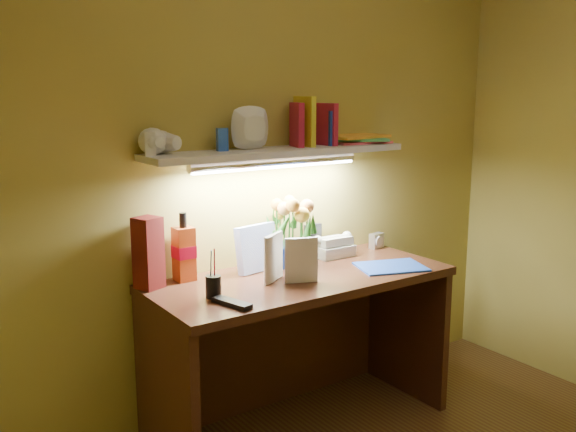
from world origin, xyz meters
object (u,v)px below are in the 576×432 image
(telephone, at_px, (332,245))
(desk, at_px, (301,353))
(flower_bouquet, at_px, (291,229))
(whisky_bottle, at_px, (184,247))
(desk_clock, at_px, (376,241))

(telephone, bearing_deg, desk, -148.83)
(flower_bouquet, xyz_separation_m, telephone, (0.27, 0.01, -0.12))
(desk, height_order, telephone, telephone)
(desk, bearing_deg, flower_bouquet, 69.53)
(desk, relative_size, flower_bouquet, 3.99)
(whisky_bottle, bearing_deg, flower_bouquet, -5.79)
(flower_bouquet, height_order, whisky_bottle, flower_bouquet)
(telephone, bearing_deg, whisky_bottle, 178.18)
(telephone, xyz_separation_m, whisky_bottle, (-0.80, 0.04, 0.09))
(desk, distance_m, desk_clock, 0.78)
(desk, height_order, flower_bouquet, flower_bouquet)
(flower_bouquet, relative_size, desk_clock, 4.34)
(telephone, bearing_deg, desk_clock, 0.31)
(desk_clock, bearing_deg, telephone, 169.92)
(flower_bouquet, bearing_deg, whisky_bottle, 174.21)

